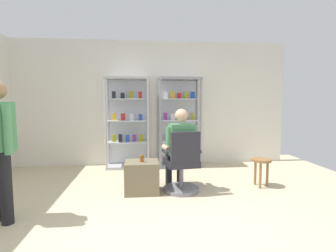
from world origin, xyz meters
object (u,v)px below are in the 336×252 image
at_px(display_cabinet_left, 127,122).
at_px(display_cabinet_right, 179,121).
at_px(office_chair, 182,167).
at_px(seated_shopkeeper, 179,145).
at_px(wooden_stool, 261,165).
at_px(tea_glass, 142,158).
at_px(standing_customer, 0,143).
at_px(storage_crate, 142,177).

relative_size(display_cabinet_left, display_cabinet_right, 1.00).
height_order(display_cabinet_left, office_chair, display_cabinet_left).
distance_m(display_cabinet_left, seated_shopkeeper, 1.80).
relative_size(office_chair, wooden_stool, 2.08).
xyz_separation_m(office_chair, seated_shopkeeper, (-0.02, 0.16, 0.32)).
distance_m(tea_glass, standing_customer, 1.84).
bearing_deg(tea_glass, display_cabinet_left, 99.93).
height_order(display_cabinet_left, display_cabinet_right, same).
distance_m(office_chair, tea_glass, 0.64).
distance_m(storage_crate, wooden_stool, 1.96).
relative_size(display_cabinet_left, seated_shopkeeper, 1.47).
height_order(display_cabinet_left, standing_customer, display_cabinet_left).
height_order(office_chair, tea_glass, office_chair).
bearing_deg(standing_customer, tea_glass, 26.84).
bearing_deg(seated_shopkeeper, wooden_stool, -0.49).
bearing_deg(display_cabinet_left, storage_crate, -79.93).
relative_size(display_cabinet_right, storage_crate, 3.68).
distance_m(display_cabinet_right, storage_crate, 1.97).
bearing_deg(seated_shopkeeper, tea_glass, -168.61).
relative_size(office_chair, storage_crate, 1.86).
height_order(display_cabinet_left, seated_shopkeeper, display_cabinet_left).
relative_size(storage_crate, wooden_stool, 1.12).
relative_size(display_cabinet_left, wooden_stool, 4.11).
xyz_separation_m(office_chair, standing_customer, (-2.23, -0.77, 0.54)).
xyz_separation_m(display_cabinet_right, seated_shopkeeper, (-0.21, -1.55, -0.26)).
bearing_deg(office_chair, tea_glass, 176.14).
relative_size(display_cabinet_right, wooden_stool, 4.11).
distance_m(display_cabinet_left, storage_crate, 1.81).
bearing_deg(display_cabinet_right, office_chair, -96.33).
relative_size(office_chair, tea_glass, 9.12).
relative_size(display_cabinet_right, tea_glass, 18.06).
xyz_separation_m(tea_glass, wooden_stool, (1.96, 0.11, -0.17)).
bearing_deg(storage_crate, seated_shopkeeper, 8.57).
bearing_deg(office_chair, wooden_stool, 6.40).
distance_m(display_cabinet_left, display_cabinet_right, 1.10).
bearing_deg(wooden_stool, seated_shopkeeper, 179.51).
relative_size(office_chair, seated_shopkeeper, 0.74).
bearing_deg(tea_glass, storage_crate, 92.23).
bearing_deg(display_cabinet_left, tea_glass, -80.07).
relative_size(display_cabinet_left, tea_glass, 18.06).
distance_m(display_cabinet_left, office_chair, 2.02).
height_order(display_cabinet_left, tea_glass, display_cabinet_left).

